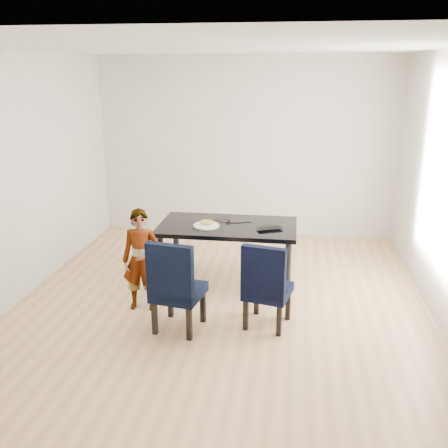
# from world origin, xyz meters

# --- Properties ---
(floor) EXTENTS (4.50, 5.00, 0.01)m
(floor) POSITION_xyz_m (0.00, 0.00, -0.01)
(floor) COLOR tan
(floor) RESTS_ON ground
(ceiling) EXTENTS (4.50, 5.00, 0.01)m
(ceiling) POSITION_xyz_m (0.00, 0.00, 2.71)
(ceiling) COLOR white
(ceiling) RESTS_ON wall_back
(wall_back) EXTENTS (4.50, 0.01, 2.70)m
(wall_back) POSITION_xyz_m (0.00, 2.50, 1.35)
(wall_back) COLOR silver
(wall_back) RESTS_ON ground
(wall_front) EXTENTS (4.50, 0.01, 2.70)m
(wall_front) POSITION_xyz_m (0.00, -2.50, 1.35)
(wall_front) COLOR white
(wall_front) RESTS_ON ground
(wall_left) EXTENTS (0.01, 5.00, 2.70)m
(wall_left) POSITION_xyz_m (-2.25, 0.00, 1.35)
(wall_left) COLOR silver
(wall_left) RESTS_ON ground
(dining_table) EXTENTS (1.60, 0.90, 0.75)m
(dining_table) POSITION_xyz_m (0.00, 0.50, 0.38)
(dining_table) COLOR black
(dining_table) RESTS_ON floor
(chair_left) EXTENTS (0.53, 0.55, 0.95)m
(chair_left) POSITION_xyz_m (-0.33, -0.64, 0.48)
(chair_left) COLOR black
(chair_left) RESTS_ON floor
(chair_right) EXTENTS (0.52, 0.53, 0.90)m
(chair_right) POSITION_xyz_m (0.54, -0.44, 0.45)
(chair_right) COLOR black
(chair_right) RESTS_ON floor
(child) EXTENTS (0.43, 0.31, 1.11)m
(child) POSITION_xyz_m (-0.82, -0.26, 0.55)
(child) COLOR red
(child) RESTS_ON floor
(plate) EXTENTS (0.35, 0.35, 0.02)m
(plate) POSITION_xyz_m (-0.24, 0.40, 0.76)
(plate) COLOR silver
(plate) RESTS_ON dining_table
(sandwich) EXTENTS (0.17, 0.08, 0.06)m
(sandwich) POSITION_xyz_m (-0.24, 0.41, 0.80)
(sandwich) COLOR #B79941
(sandwich) RESTS_ON plate
(laptop) EXTENTS (0.35, 0.29, 0.02)m
(laptop) POSITION_xyz_m (0.48, 0.41, 0.76)
(laptop) COLOR black
(laptop) RESTS_ON dining_table
(cable_tangle) EXTENTS (0.15, 0.15, 0.01)m
(cable_tangle) POSITION_xyz_m (-0.05, 0.57, 0.75)
(cable_tangle) COLOR black
(cable_tangle) RESTS_ON dining_table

